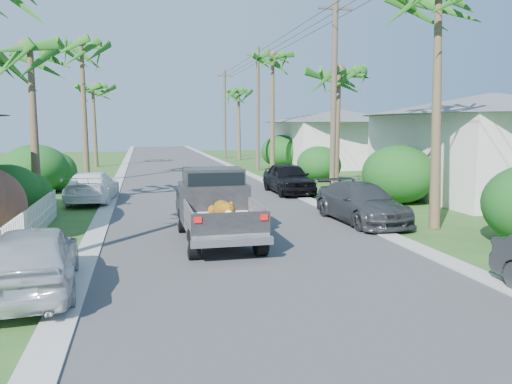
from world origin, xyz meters
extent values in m
plane|color=#285821|center=(0.00, 0.00, 0.00)|extent=(120.00, 120.00, 0.00)
cube|color=#38383A|center=(0.00, 25.00, 0.01)|extent=(8.00, 100.00, 0.02)
cube|color=#A5A39E|center=(-4.30, 25.00, 0.03)|extent=(0.60, 100.00, 0.06)
cube|color=#A5A39E|center=(4.30, 25.00, 0.03)|extent=(0.60, 100.00, 0.06)
cylinder|color=black|center=(-1.68, 3.75, 0.38)|extent=(0.28, 0.76, 0.76)
cylinder|color=black|center=(0.02, 3.75, 0.38)|extent=(0.28, 0.76, 0.76)
cylinder|color=black|center=(-1.68, 7.00, 0.38)|extent=(0.28, 0.76, 0.76)
cylinder|color=black|center=(0.02, 7.00, 0.38)|extent=(0.28, 0.76, 0.76)
cube|color=slate|center=(-0.83, 4.40, 0.62)|extent=(1.90, 2.40, 0.24)
cube|color=slate|center=(-1.75, 4.40, 1.00)|extent=(0.06, 2.40, 0.55)
cube|color=slate|center=(0.09, 4.40, 1.00)|extent=(0.06, 2.40, 0.55)
cube|color=black|center=(-0.83, 3.23, 0.98)|extent=(1.92, 0.08, 0.52)
cube|color=silver|center=(-0.83, 3.07, 0.55)|extent=(1.98, 0.18, 0.18)
cube|color=red|center=(-1.63, 3.18, 1.10)|extent=(0.18, 0.05, 0.14)
cube|color=red|center=(-0.03, 3.18, 1.10)|extent=(0.18, 0.05, 0.14)
cube|color=black|center=(-0.83, 6.25, 1.05)|extent=(1.94, 1.65, 1.10)
cube|color=black|center=(-0.83, 6.25, 1.78)|extent=(1.70, 1.35, 0.55)
cube|color=black|center=(-0.83, 5.58, 1.75)|extent=(1.60, 0.05, 0.45)
cube|color=black|center=(-0.83, 7.50, 0.90)|extent=(1.94, 1.20, 0.80)
cube|color=white|center=(-0.83, 4.40, 0.82)|extent=(1.70, 2.10, 0.16)
ellipsoid|color=orange|center=(-0.83, 4.50, 1.12)|extent=(0.48, 1.25, 0.43)
sphere|color=orange|center=(-0.83, 3.75, 1.20)|extent=(0.40, 0.40, 0.40)
ellipsoid|color=white|center=(-0.83, 4.50, 1.02)|extent=(0.32, 0.86, 0.18)
imported|color=#323438|center=(4.42, 7.33, 0.67)|extent=(2.12, 4.69, 1.33)
imported|color=black|center=(4.11, 15.00, 0.75)|extent=(1.79, 4.39, 1.49)
imported|color=silver|center=(-5.00, 1.94, 0.69)|extent=(2.00, 4.18, 1.38)
imported|color=white|center=(-5.00, 14.19, 0.66)|extent=(2.20, 4.69, 1.32)
cone|color=brown|center=(-6.80, 12.00, 3.10)|extent=(0.36, 0.61, 6.21)
cone|color=brown|center=(-6.00, 22.00, 4.00)|extent=(0.36, 0.36, 8.00)
cone|color=brown|center=(-6.50, 34.00, 3.25)|extent=(0.36, 0.75, 6.51)
cone|color=brown|center=(6.30, 6.00, 3.75)|extent=(0.36, 0.73, 7.51)
cone|color=brown|center=(6.60, 15.00, 3.00)|extent=(0.36, 0.54, 6.01)
cone|color=brown|center=(6.20, 26.00, 4.10)|extent=(0.36, 0.36, 8.20)
cone|color=brown|center=(6.50, 40.00, 3.40)|extent=(0.36, 0.63, 6.81)
ellipsoid|color=#124117|center=(-7.40, 10.00, 1.00)|extent=(2.40, 2.64, 2.00)
ellipsoid|color=#124117|center=(-8.00, 18.00, 1.20)|extent=(3.20, 3.52, 2.40)
ellipsoid|color=#124117|center=(7.80, 11.00, 1.25)|extent=(3.00, 3.30, 2.50)
ellipsoid|color=#124117|center=(7.50, 20.00, 1.05)|extent=(2.60, 2.86, 2.10)
ellipsoid|color=#124117|center=(8.00, 30.00, 1.30)|extent=(3.20, 3.52, 2.60)
cube|color=white|center=(-6.00, 5.50, 0.50)|extent=(0.10, 11.00, 1.00)
cube|color=silver|center=(13.00, 12.00, 1.90)|extent=(8.00, 9.00, 3.80)
cone|color=#595B60|center=(13.00, 12.00, 4.30)|extent=(6.48, 6.48, 1.00)
cube|color=silver|center=(13.00, 30.00, 1.80)|extent=(9.00, 8.00, 3.60)
cone|color=#595B60|center=(13.00, 30.00, 4.10)|extent=(6.48, 6.48, 1.00)
cylinder|color=brown|center=(5.60, 13.00, 4.50)|extent=(0.26, 0.26, 9.00)
cube|color=brown|center=(5.60, 13.00, 8.40)|extent=(1.60, 0.10, 0.10)
cylinder|color=brown|center=(5.60, 28.00, 4.50)|extent=(0.26, 0.26, 9.00)
cube|color=brown|center=(5.60, 28.00, 8.40)|extent=(1.60, 0.10, 0.10)
cylinder|color=brown|center=(5.60, 43.00, 4.50)|extent=(0.26, 0.26, 9.00)
cube|color=brown|center=(5.60, 43.00, 8.40)|extent=(1.60, 0.10, 0.10)
camera|label=1|loc=(-2.86, -8.32, 3.28)|focal=35.00mm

